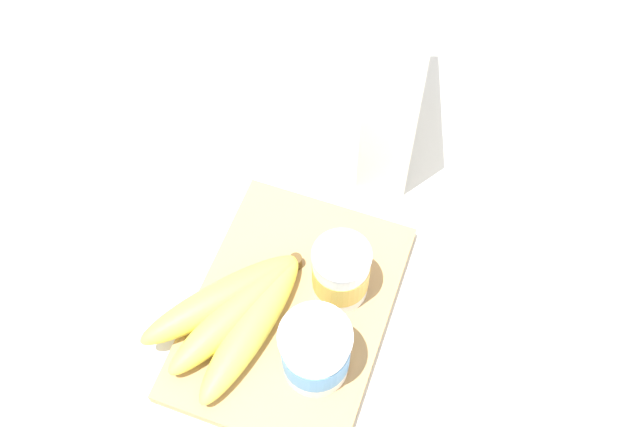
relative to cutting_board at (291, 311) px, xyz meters
name	(u,v)px	position (x,y,z in m)	size (l,w,h in m)	color
ground_plane	(291,314)	(0.00, 0.00, -0.01)	(2.40, 2.40, 0.00)	silver
cutting_board	(291,311)	(0.00, 0.00, 0.00)	(0.28, 0.21, 0.02)	tan
cereal_box	(387,67)	(-0.27, 0.02, 0.12)	(0.19, 0.06, 0.25)	white
yogurt_cup_front	(341,273)	(-0.04, 0.04, 0.05)	(0.06, 0.06, 0.08)	white
yogurt_cup_back	(316,352)	(0.05, 0.05, 0.05)	(0.07, 0.07, 0.09)	white
banana_bunch	(235,313)	(0.03, -0.05, 0.03)	(0.20, 0.15, 0.04)	#E1D14A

